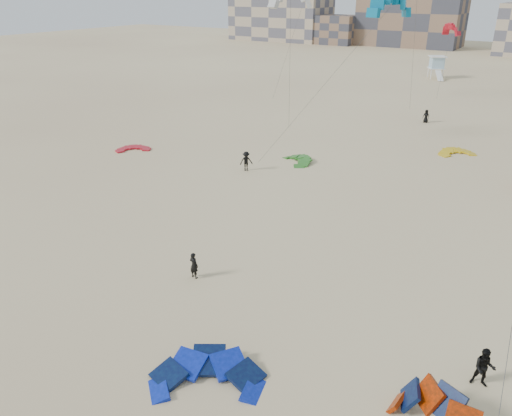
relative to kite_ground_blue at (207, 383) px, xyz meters
The scene contains 15 objects.
ground 4.30m from the kite_ground_blue, 130.59° to the left, with size 320.00×320.00×0.00m, color beige.
kite_ground_blue is the anchor object (origin of this frame).
kite_ground_red 35.13m from the kite_ground_blue, 140.13° to the left, with size 3.14×3.33×0.42m, color red, non-canonical shape.
kite_ground_green 30.23m from the kite_ground_blue, 110.73° to the left, with size 3.48×3.62×0.90m, color #3A7F20, non-canonical shape.
kite_ground_yellow 39.17m from the kite_ground_blue, 87.33° to the left, with size 3.46×3.61×0.67m, color orange, non-canonical shape.
kitesurfer_main 8.70m from the kite_ground_blue, 132.33° to the left, with size 0.59×0.39×1.62m, color black.
kitesurfer_b 11.75m from the kite_ground_blue, 31.84° to the left, with size 0.90×0.70×1.85m, color black.
kitesurfer_c 27.16m from the kite_ground_blue, 119.84° to the left, with size 1.17×0.67×1.82m, color black.
kitesurfer_e 50.68m from the kite_ground_blue, 94.93° to the left, with size 0.79×0.51×1.62m, color black.
kite_fly_teal_a 31.10m from the kite_ground_blue, 95.70° to the left, with size 11.91×6.32×14.26m.
kite_fly_red 65.71m from the kite_ground_blue, 95.22° to the left, with size 4.47×5.75×10.21m.
lifeguard_tower_far 85.71m from the kite_ground_blue, 97.99° to the left, with size 3.83×5.98×3.98m.
condo_west_a 152.02m from the kite_ground_blue, 118.65° to the left, with size 30.00×15.00×14.00m, color tan.
condo_west_b 141.42m from the kite_ground_blue, 103.44° to the left, with size 28.00×14.00×18.00m, color #7B5F4A.
condo_fill_left 141.55m from the kite_ground_blue, 111.91° to the left, with size 12.00×10.00×8.00m, color #7B5F4A.
Camera 1 is at (13.43, -16.09, 15.58)m, focal length 35.00 mm.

